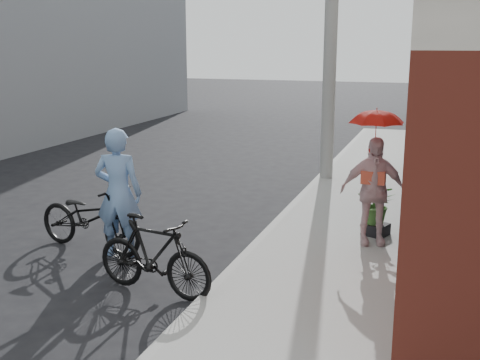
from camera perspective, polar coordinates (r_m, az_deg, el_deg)
The scene contains 11 objects.
ground at distance 8.31m, azimuth -7.49°, elevation -8.73°, with size 80.00×80.00×0.00m, color black.
sidewalk at distance 9.49m, azimuth 9.52°, elevation -5.61°, with size 2.20×24.00×0.12m, color #979791.
curb at distance 9.73m, azimuth 2.74°, elevation -4.97°, with size 0.12×24.00×0.12m, color #9E9E99.
utility_pole at distance 13.12m, azimuth 8.64°, elevation 14.80°, with size 0.28×0.28×7.00m, color #9E9E99.
officer at distance 8.78m, azimuth -11.45°, elevation -1.23°, with size 0.69×0.45×1.89m, color #749BCE.
bike_left at distance 9.23m, azimuth -14.05°, elevation -3.50°, with size 0.66×1.90×1.00m, color black.
bike_right at distance 7.51m, azimuth -8.19°, elevation -7.08°, with size 0.47×1.66×1.00m, color black.
kimono_woman at distance 9.02m, azimuth 12.47°, elevation -1.02°, with size 0.94×0.39×1.61m, color beige.
parasol at distance 8.82m, azimuth 12.84°, elevation 6.17°, with size 0.76×0.76×0.67m, color red.
planter at distance 9.62m, azimuth 12.75°, elevation -4.57°, with size 0.34×0.34×0.18m, color black.
potted_plant at distance 9.50m, azimuth 12.87°, elevation -2.22°, with size 0.57×0.50×0.64m, color #396829.
Camera 1 is at (3.48, -6.89, 3.07)m, focal length 45.00 mm.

